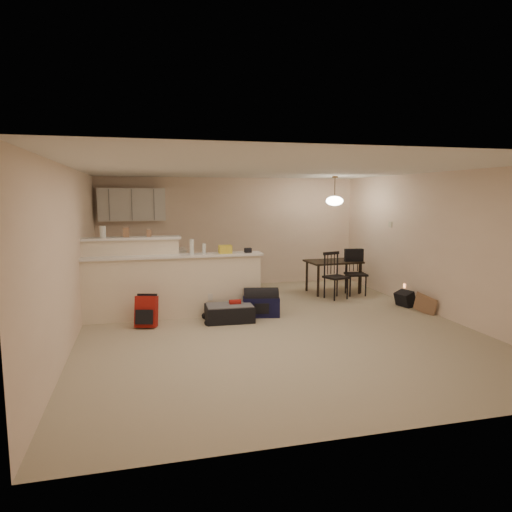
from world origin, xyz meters
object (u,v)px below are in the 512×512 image
object	(u,v)px
dining_chair_near	(336,276)
red_backpack	(146,312)
navy_duffel	(261,306)
dining_table	(333,265)
dining_chair_far	(356,273)
pendant_lamp	(335,200)
suitcase	(229,313)
black_daypack	(405,299)

from	to	relation	value
dining_chair_near	red_backpack	world-z (taller)	dining_chair_near
red_backpack	navy_duffel	bearing A→B (deg)	21.10
dining_table	dining_chair_far	world-z (taller)	dining_chair_far
pendant_lamp	dining_chair_near	bearing A→B (deg)	-107.60
navy_duffel	suitcase	bearing A→B (deg)	-151.32
red_backpack	dining_chair_far	bearing A→B (deg)	32.69
pendant_lamp	black_daypack	distance (m)	2.52
dining_chair_far	navy_duffel	distance (m)	2.66
suitcase	black_daypack	size ratio (longest dim) A/B	2.47
pendant_lamp	red_backpack	distance (m)	4.65
dining_chair_near	dining_chair_far	world-z (taller)	dining_chair_near
dining_chair_far	red_backpack	size ratio (longest dim) A/B	1.89
dining_table	black_daypack	distance (m)	1.78
dining_chair_far	suitcase	xyz separation A→B (m)	(-2.98, -1.34, -0.34)
dining_chair_near	navy_duffel	size ratio (longest dim) A/B	1.51
dining_table	suitcase	world-z (taller)	dining_table
pendant_lamp	suitcase	bearing A→B (deg)	-147.00
pendant_lamp	suitcase	distance (m)	3.62
red_backpack	dining_table	bearing A→B (deg)	38.62
dining_table	dining_chair_far	xyz separation A→B (m)	(0.37, -0.35, -0.14)
dining_chair_near	red_backpack	bearing A→B (deg)	-179.86
navy_duffel	dining_table	bearing A→B (deg)	47.90
dining_chair_far	navy_duffel	size ratio (longest dim) A/B	1.50
dining_chair_far	dining_table	bearing A→B (deg)	144.86
dining_table	navy_duffel	xyz separation A→B (m)	(-2.01, -1.50, -0.44)
dining_chair_near	dining_table	bearing A→B (deg)	56.05
dining_chair_far	navy_duffel	bearing A→B (deg)	-145.66
dining_table	dining_chair_far	bearing A→B (deg)	-46.54
suitcase	navy_duffel	distance (m)	0.63
suitcase	black_daypack	bearing A→B (deg)	5.05
dining_table	red_backpack	bearing A→B (deg)	-159.72
pendant_lamp	dining_chair_far	distance (m)	1.60
black_daypack	navy_duffel	bearing A→B (deg)	76.00
dining_chair_far	navy_duffel	world-z (taller)	dining_chair_far
dining_table	suitcase	distance (m)	3.15
dining_chair_near	pendant_lamp	bearing A→B (deg)	56.05
pendant_lamp	dining_chair_near	xyz separation A→B (m)	(-0.18, -0.58, -1.52)
pendant_lamp	dining_chair_near	world-z (taller)	pendant_lamp
suitcase	red_backpack	bearing A→B (deg)	-177.97
dining_table	dining_chair_near	distance (m)	0.62
dining_table	dining_chair_near	world-z (taller)	dining_chair_near
dining_chair_far	pendant_lamp	bearing A→B (deg)	144.86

